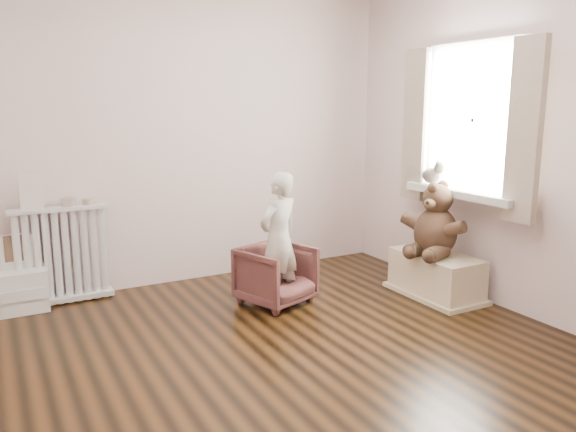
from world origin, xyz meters
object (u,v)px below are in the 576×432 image
radiator (62,256)px  child (279,239)px  toy_vanity (20,277)px  toy_bench (436,272)px  armchair (276,275)px  teddy_bear (436,217)px  plush_cat (433,173)px

radiator → child: (1.49, -0.87, 0.15)m
toy_vanity → toy_bench: size_ratio=0.79×
armchair → toy_bench: size_ratio=0.68×
teddy_bear → toy_vanity: bearing=139.5°
child → toy_vanity: bearing=-44.3°
armchair → toy_bench: (1.26, -0.47, -0.04)m
toy_vanity → teddy_bear: teddy_bear is taller
radiator → child: size_ratio=0.75×
child → teddy_bear: 1.31m
child → toy_bench: child is taller
toy_bench → armchair: bearing=159.6°
toy_vanity → armchair: size_ratio=1.16×
radiator → teddy_bear: size_ratio=1.31×
child → toy_bench: 1.37m
toy_bench → plush_cat: bearing=60.8°
radiator → armchair: 1.71m
teddy_bear → plush_cat: size_ratio=2.47×
child → toy_bench: (1.26, -0.42, -0.34)m
plush_cat → armchair: bearing=179.9°
teddy_bear → armchair: bearing=141.2°
radiator → toy_vanity: radiator is taller
toy_vanity → child: 2.02m
radiator → teddy_bear: bearing=-25.4°
armchair → child: bearing=-109.3°
armchair → radiator: bearing=131.8°
radiator → toy_bench: radiator is taller
teddy_bear → child: bearing=143.3°
child → teddy_bear: bearing=141.9°
radiator → toy_bench: 3.05m
toy_vanity → plush_cat: 3.44m
armchair → teddy_bear: size_ratio=0.86×
radiator → teddy_bear: 3.03m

